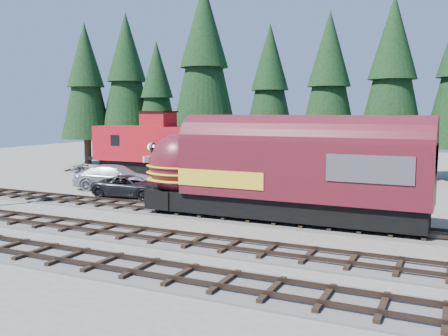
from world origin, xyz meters
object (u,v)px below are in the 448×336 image
at_px(locomotive, 271,175).
at_px(pickup_truck_a, 131,186).
at_px(caboose, 149,146).
at_px(pickup_truck_b, 116,177).
at_px(depot, 291,158).

distance_m(locomotive, pickup_truck_a, 12.52).
relative_size(caboose, pickup_truck_a, 2.00).
bearing_deg(pickup_truck_b, caboose, 3.74).
xyz_separation_m(depot, pickup_truck_b, (-14.00, -1.00, -1.98)).
height_order(depot, pickup_truck_b, depot).
bearing_deg(depot, pickup_truck_a, -163.88).
height_order(depot, pickup_truck_a, depot).
xyz_separation_m(locomotive, pickup_truck_b, (-14.88, 5.50, -1.65)).
xyz_separation_m(locomotive, caboose, (-17.42, 14.00, 0.19)).
bearing_deg(pickup_truck_b, depot, -98.74).
bearing_deg(pickup_truck_b, locomotive, -123.11).
bearing_deg(caboose, pickup_truck_b, -73.42).
xyz_separation_m(caboose, pickup_truck_b, (2.53, -8.50, -1.84)).
bearing_deg(pickup_truck_a, locomotive, -111.71).
bearing_deg(locomotive, pickup_truck_a, 164.50).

